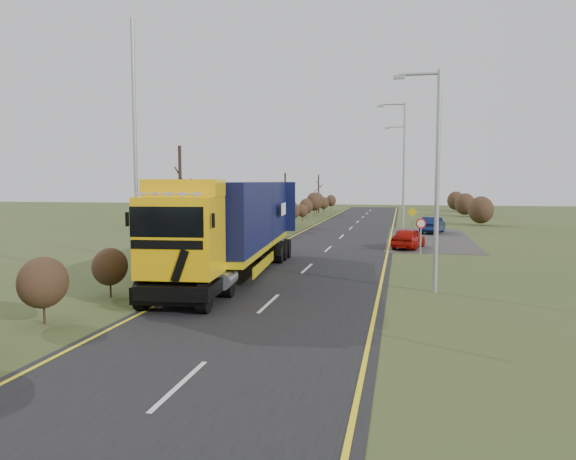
{
  "coord_description": "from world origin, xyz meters",
  "views": [
    {
      "loc": [
        4.49,
        -22.74,
        4.28
      ],
      "look_at": [
        -0.77,
        3.17,
        1.97
      ],
      "focal_mm": 35.0,
      "sensor_mm": 36.0,
      "label": 1
    }
  ],
  "objects_px": {
    "lorry": "(235,222)",
    "car_blue_sedan": "(433,225)",
    "streetlight_near": "(435,172)",
    "car_red_hatchback": "(408,238)",
    "speed_sign": "(421,230)"
  },
  "relations": [
    {
      "from": "lorry",
      "to": "car_blue_sedan",
      "type": "height_order",
      "value": "lorry"
    },
    {
      "from": "car_blue_sedan",
      "to": "streetlight_near",
      "type": "xyz_separation_m",
      "value": [
        -1.32,
        -25.32,
        3.96
      ]
    },
    {
      "from": "lorry",
      "to": "car_red_hatchback",
      "type": "xyz_separation_m",
      "value": [
        7.74,
        12.26,
        -1.8
      ]
    },
    {
      "from": "lorry",
      "to": "car_red_hatchback",
      "type": "height_order",
      "value": "lorry"
    },
    {
      "from": "speed_sign",
      "to": "car_red_hatchback",
      "type": "bearing_deg",
      "value": 102.05
    },
    {
      "from": "car_red_hatchback",
      "to": "streetlight_near",
      "type": "xyz_separation_m",
      "value": [
        0.76,
        -14.21,
        3.97
      ]
    },
    {
      "from": "speed_sign",
      "to": "car_blue_sedan",
      "type": "bearing_deg",
      "value": 84.3
    },
    {
      "from": "car_blue_sedan",
      "to": "lorry",
      "type": "bearing_deg",
      "value": 80.59
    },
    {
      "from": "lorry",
      "to": "speed_sign",
      "type": "xyz_separation_m",
      "value": [
        8.4,
        9.17,
        -1.0
      ]
    },
    {
      "from": "lorry",
      "to": "streetlight_near",
      "type": "relative_size",
      "value": 1.87
    },
    {
      "from": "car_blue_sedan",
      "to": "streetlight_near",
      "type": "distance_m",
      "value": 25.66
    },
    {
      "from": "car_blue_sedan",
      "to": "streetlight_near",
      "type": "height_order",
      "value": "streetlight_near"
    },
    {
      "from": "car_blue_sedan",
      "to": "car_red_hatchback",
      "type": "bearing_deg",
      "value": 92.79
    },
    {
      "from": "car_blue_sedan",
      "to": "streetlight_near",
      "type": "bearing_deg",
      "value": 100.4
    },
    {
      "from": "car_red_hatchback",
      "to": "streetlight_near",
      "type": "distance_m",
      "value": 14.78
    }
  ]
}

